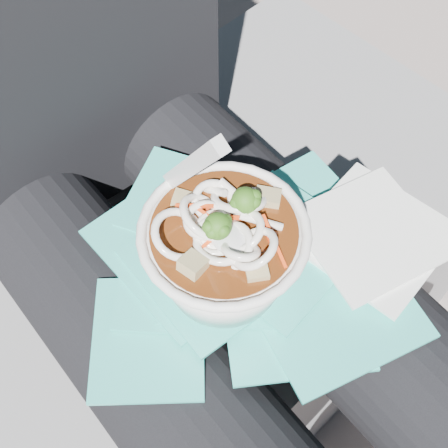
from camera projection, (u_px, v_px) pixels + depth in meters
ground at (229, 441)px, 1.12m from camera, size 20.00×20.00×0.00m
stone_ledge at (169, 330)px, 0.98m from camera, size 1.04×0.58×0.47m
lap at (232, 316)px, 0.66m from camera, size 0.34×0.48×0.15m
person_body at (178, 248)px, 0.68m from camera, size 0.34×0.94×1.02m
plastic_bag at (241, 262)px, 0.60m from camera, size 0.34×0.34×0.02m
napkins at (372, 235)px, 0.60m from camera, size 0.15×0.15×0.01m
udon_bowl at (224, 248)px, 0.54m from camera, size 0.15×0.15×0.19m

